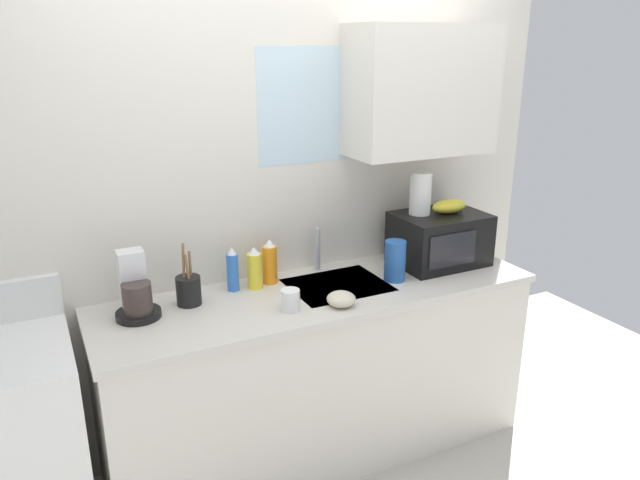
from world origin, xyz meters
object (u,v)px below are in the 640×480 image
paper_towel_roll (420,193)px  mug_white (290,300)px  coffee_maker (135,292)px  small_bowl (341,299)px  microwave (439,239)px  utensil_crock (189,290)px  dish_soap_bottle_blue (233,270)px  banana_bunch (449,206)px  stove_range (4,454)px  dish_soap_bottle_orange (270,263)px  dish_soap_bottle_yellow (255,269)px  cereal_canister (395,261)px

paper_towel_roll → mug_white: size_ratio=2.32×
coffee_maker → small_bowl: size_ratio=2.15×
microwave → utensil_crock: utensil_crock is taller
dish_soap_bottle_blue → small_bowl: size_ratio=1.65×
utensil_crock → banana_bunch: bearing=-2.9°
paper_towel_roll → small_bowl: size_ratio=1.69×
dish_soap_bottle_blue → utensil_crock: (-0.23, -0.06, -0.03)m
microwave → mug_white: microwave is taller
dish_soap_bottle_blue → utensil_crock: size_ratio=0.74×
coffee_maker → utensil_crock: (0.23, 0.01, -0.03)m
stove_range → coffee_maker: (0.58, 0.10, 0.55)m
stove_range → banana_bunch: size_ratio=5.40×
small_bowl → mug_white: bearing=164.7°
dish_soap_bottle_blue → microwave: bearing=-7.1°
coffee_maker → dish_soap_bottle_blue: 0.46m
coffee_maker → mug_white: 0.66m
dish_soap_bottle_orange → small_bowl: 0.44m
banana_bunch → dish_soap_bottle_blue: banana_bunch is taller
stove_range → microwave: microwave is taller
dish_soap_bottle_orange → small_bowl: size_ratio=1.70×
coffee_maker → dish_soap_bottle_blue: bearing=9.4°
dish_soap_bottle_blue → mug_white: (0.15, -0.32, -0.05)m
dish_soap_bottle_yellow → stove_range: bearing=-171.9°
dish_soap_bottle_orange → cereal_canister: size_ratio=1.10×
dish_soap_bottle_orange → paper_towel_roll: bearing=-6.7°
banana_bunch → paper_towel_roll: bearing=161.6°
small_bowl → dish_soap_bottle_blue: bearing=134.1°
mug_white → dish_soap_bottle_yellow: bearing=99.1°
stove_range → coffee_maker: coffee_maker is taller
stove_range → coffee_maker: bearing=10.2°
cereal_canister → banana_bunch: bearing=14.4°
cereal_canister → dish_soap_bottle_blue: bearing=162.7°
microwave → utensil_crock: (-1.32, 0.07, -0.07)m
stove_range → dish_soap_bottle_orange: (1.23, 0.19, 0.55)m
coffee_maker → dish_soap_bottle_yellow: size_ratio=1.36×
paper_towel_roll → mug_white: 0.93m
stove_range → dish_soap_bottle_orange: size_ratio=4.88×
paper_towel_roll → coffee_maker: paper_towel_roll is taller
small_bowl → dish_soap_bottle_yellow: bearing=126.3°
stove_range → utensil_crock: size_ratio=3.73×
banana_bunch → coffee_maker: banana_bunch is taller
paper_towel_roll → dish_soap_bottle_orange: paper_towel_roll is taller
cereal_canister → paper_towel_roll: bearing=32.0°
stove_range → paper_towel_roll: 2.19m
coffee_maker → small_bowl: (0.83, -0.31, -0.07)m
microwave → banana_bunch: (0.05, 0.00, 0.17)m
dish_soap_bottle_orange → dish_soap_bottle_yellow: 0.09m
coffee_maker → microwave: bearing=-2.2°
banana_bunch → dish_soap_bottle_yellow: 1.07m
dish_soap_bottle_yellow → cereal_canister: dish_soap_bottle_yellow is taller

